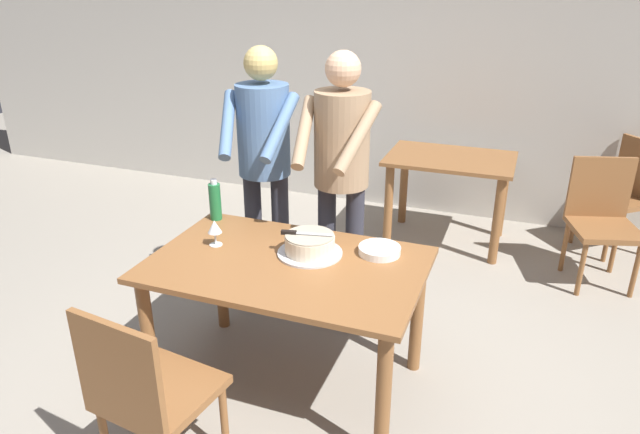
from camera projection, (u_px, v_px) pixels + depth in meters
name	position (u px, v px, depth m)	size (l,w,h in m)	color
ground_plane	(290.00, 381.00, 3.21)	(14.00, 14.00, 0.00)	gray
back_wall	(413.00, 64.00, 5.14)	(10.00, 0.12, 2.70)	#BCB7AD
main_dining_table	(287.00, 282.00, 2.97)	(1.39, 0.89, 0.75)	brown
cake_on_platter	(310.00, 245.00, 2.98)	(0.34, 0.34, 0.11)	silver
cake_knife	(296.00, 233.00, 2.97)	(0.27, 0.08, 0.02)	silver
plate_stack	(380.00, 250.00, 3.00)	(0.22, 0.22, 0.04)	white
wine_glass_near	(215.00, 227.00, 3.06)	(0.08, 0.08, 0.14)	silver
water_bottle	(215.00, 201.00, 3.38)	(0.07, 0.07, 0.25)	#1E6B38
person_cutting_cake	(341.00, 165.00, 3.33)	(0.47, 0.56, 1.72)	#2D2D38
person_standing_beside	(264.00, 154.00, 3.52)	(0.46, 0.57, 1.72)	#2D2D38
chair_near_side	(147.00, 391.00, 2.41)	(0.50, 0.50, 0.90)	brown
background_table	(449.00, 176.00, 4.67)	(1.00, 0.70, 0.74)	brown
background_chair_0	(623.00, 191.00, 4.59)	(0.62, 0.62, 0.90)	brown
background_chair_1	(602.00, 217.00, 4.11)	(0.55, 0.55, 0.90)	brown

